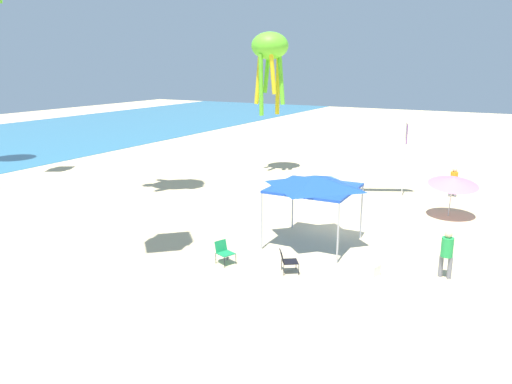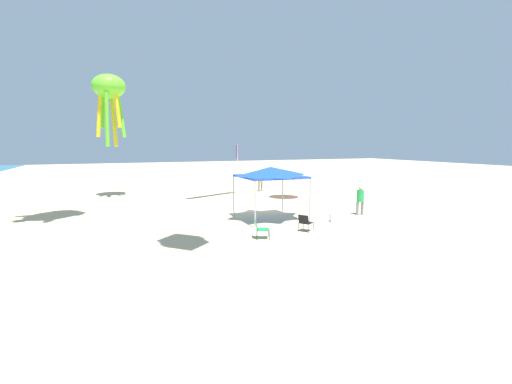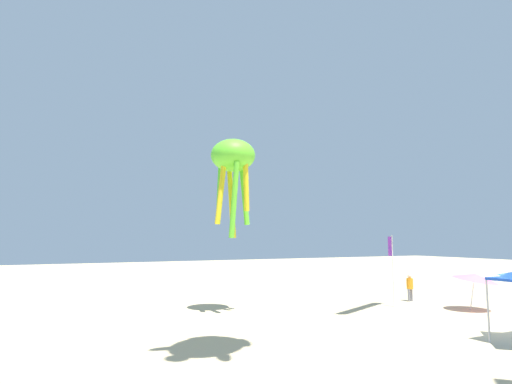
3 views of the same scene
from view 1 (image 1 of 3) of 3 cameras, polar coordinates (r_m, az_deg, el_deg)
ground at (r=23.01m, az=10.46°, el=-3.88°), size 120.00×120.00×0.10m
canopy_tent at (r=19.81m, az=6.62°, el=1.07°), size 3.16×3.23×2.83m
beach_umbrella at (r=25.00m, az=21.56°, el=1.14°), size 2.33×2.30×2.19m
folding_chair_right_of_tent at (r=17.57m, az=3.52°, el=-7.70°), size 0.78×0.81×0.82m
folding_chair_near_cooler at (r=18.38m, az=-3.69°, el=-6.67°), size 0.71×0.77×0.82m
cooler_box at (r=17.93m, az=12.81°, el=-8.52°), size 0.58×0.71×0.40m
banner_flag at (r=28.26m, az=16.58°, el=4.33°), size 0.36×0.06×4.03m
person_far_stroller at (r=18.14m, az=20.89°, el=-6.21°), size 0.40×0.44×1.68m
person_kite_handler at (r=29.25m, az=21.58°, el=1.32°), size 0.39×0.43×1.63m
kite_octopus_lime at (r=32.62m, az=1.58°, el=15.81°), size 2.32×2.32×5.16m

